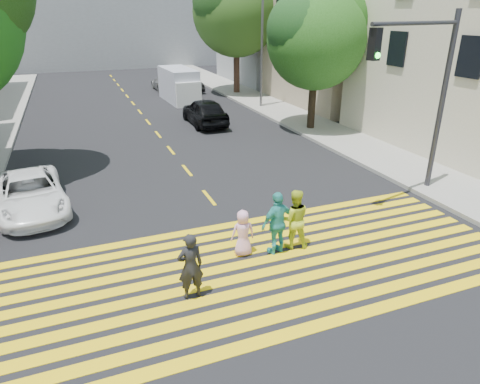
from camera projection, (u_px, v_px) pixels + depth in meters
ground at (287, 294)px, 9.92m from camera, size 120.00×120.00×0.00m
sidewalk_right at (299, 120)px, 25.60m from camera, size 3.00×60.00×0.15m
crosswalk at (264, 266)px, 11.01m from camera, size 13.40×5.30×0.01m
lane_line at (136, 107)px, 29.21m from camera, size 0.12×34.40×0.01m
building_right_tan at (359, 28)px, 29.29m from camera, size 10.00×10.00×10.00m
building_right_grey at (286, 24)px, 38.73m from camera, size 10.00×10.00×10.00m
backdrop_block at (96, 12)px, 48.74m from camera, size 30.00×8.00×12.00m
tree_right_near at (317, 34)px, 21.73m from camera, size 5.88×5.44×7.40m
tree_right_far at (237, 7)px, 31.59m from camera, size 7.72×7.40×9.45m
pedestrian_man at (190, 266)px, 9.53m from camera, size 0.61×0.41×1.62m
pedestrian_woman at (294, 219)px, 11.62m from camera, size 0.99×0.88×1.70m
pedestrian_child at (243, 233)px, 11.32m from camera, size 0.67×0.47×1.29m
pedestrian_extra at (278, 223)px, 11.32m from camera, size 1.11×0.65×1.77m
white_sedan at (31, 193)px, 13.86m from camera, size 2.57×4.62×1.22m
dark_car_near at (205, 111)px, 24.50m from camera, size 1.83×4.49×1.53m
silver_car at (165, 83)px, 35.25m from camera, size 1.72×4.20×1.22m
dark_car_parked at (187, 83)px, 34.78m from camera, size 2.03×4.13×1.30m
white_van at (180, 86)px, 30.74m from camera, size 2.02×4.95×2.31m
traffic_signal at (426, 82)px, 13.67m from camera, size 4.11×1.26×6.15m
street_lamp at (260, 31)px, 26.99m from camera, size 1.93×0.59×8.58m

